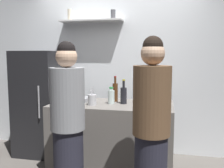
{
  "coord_description": "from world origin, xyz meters",
  "views": [
    {
      "loc": [
        0.73,
        -2.57,
        1.49
      ],
      "look_at": [
        0.07,
        0.47,
        1.14
      ],
      "focal_mm": 39.85,
      "sensor_mm": 36.0,
      "label": 1
    }
  ],
  "objects_px": {
    "refrigerator": "(40,103)",
    "baking_pan": "(77,99)",
    "wine_bottle_dark_glass": "(124,95)",
    "person_grey_hoodie": "(68,125)",
    "utensil_holder": "(92,100)",
    "wine_bottle_amber_glass": "(115,92)",
    "water_bottle_plastic": "(111,96)",
    "person_brown_jacket": "(151,130)"
  },
  "relations": [
    {
      "from": "person_grey_hoodie",
      "to": "person_brown_jacket",
      "type": "bearing_deg",
      "value": -0.07
    },
    {
      "from": "refrigerator",
      "to": "utensil_holder",
      "type": "distance_m",
      "value": 1.13
    },
    {
      "from": "baking_pan",
      "to": "wine_bottle_amber_glass",
      "type": "distance_m",
      "value": 0.53
    },
    {
      "from": "utensil_holder",
      "to": "wine_bottle_amber_glass",
      "type": "xyz_separation_m",
      "value": [
        0.23,
        0.31,
        0.06
      ]
    },
    {
      "from": "refrigerator",
      "to": "wine_bottle_dark_glass",
      "type": "relative_size",
      "value": 5.03
    },
    {
      "from": "person_brown_jacket",
      "to": "wine_bottle_dark_glass",
      "type": "bearing_deg",
      "value": 105.71
    },
    {
      "from": "wine_bottle_amber_glass",
      "to": "person_brown_jacket",
      "type": "distance_m",
      "value": 1.15
    },
    {
      "from": "refrigerator",
      "to": "water_bottle_plastic",
      "type": "xyz_separation_m",
      "value": [
        1.2,
        -0.4,
        0.2
      ]
    },
    {
      "from": "utensil_holder",
      "to": "refrigerator",
      "type": "bearing_deg",
      "value": 152.29
    },
    {
      "from": "water_bottle_plastic",
      "to": "baking_pan",
      "type": "bearing_deg",
      "value": 169.12
    },
    {
      "from": "wine_bottle_dark_glass",
      "to": "person_grey_hoodie",
      "type": "relative_size",
      "value": 0.19
    },
    {
      "from": "refrigerator",
      "to": "baking_pan",
      "type": "xyz_separation_m",
      "value": [
        0.71,
        -0.3,
        0.13
      ]
    },
    {
      "from": "wine_bottle_dark_glass",
      "to": "wine_bottle_amber_glass",
      "type": "distance_m",
      "value": 0.2
    },
    {
      "from": "utensil_holder",
      "to": "water_bottle_plastic",
      "type": "height_order",
      "value": "utensil_holder"
    },
    {
      "from": "water_bottle_plastic",
      "to": "person_brown_jacket",
      "type": "height_order",
      "value": "person_brown_jacket"
    },
    {
      "from": "baking_pan",
      "to": "person_brown_jacket",
      "type": "bearing_deg",
      "value": -41.05
    },
    {
      "from": "water_bottle_plastic",
      "to": "person_brown_jacket",
      "type": "bearing_deg",
      "value": -55.97
    },
    {
      "from": "wine_bottle_amber_glass",
      "to": "water_bottle_plastic",
      "type": "bearing_deg",
      "value": -94.39
    },
    {
      "from": "utensil_holder",
      "to": "person_brown_jacket",
      "type": "height_order",
      "value": "person_brown_jacket"
    },
    {
      "from": "person_grey_hoodie",
      "to": "wine_bottle_dark_glass",
      "type": "bearing_deg",
      "value": 65.37
    },
    {
      "from": "wine_bottle_dark_glass",
      "to": "wine_bottle_amber_glass",
      "type": "relative_size",
      "value": 0.92
    },
    {
      "from": "wine_bottle_amber_glass",
      "to": "person_brown_jacket",
      "type": "xyz_separation_m",
      "value": [
        0.54,
        -1.0,
        -0.19
      ]
    },
    {
      "from": "person_brown_jacket",
      "to": "person_grey_hoodie",
      "type": "height_order",
      "value": "person_brown_jacket"
    },
    {
      "from": "wine_bottle_dark_glass",
      "to": "person_brown_jacket",
      "type": "distance_m",
      "value": 0.96
    },
    {
      "from": "wine_bottle_amber_glass",
      "to": "person_brown_jacket",
      "type": "relative_size",
      "value": 0.2
    },
    {
      "from": "baking_pan",
      "to": "person_brown_jacket",
      "type": "xyz_separation_m",
      "value": [
        1.05,
        -0.91,
        -0.09
      ]
    },
    {
      "from": "wine_bottle_amber_glass",
      "to": "wine_bottle_dark_glass",
      "type": "bearing_deg",
      "value": -46.46
    },
    {
      "from": "water_bottle_plastic",
      "to": "utensil_holder",
      "type": "bearing_deg",
      "value": -149.93
    },
    {
      "from": "utensil_holder",
      "to": "person_grey_hoodie",
      "type": "distance_m",
      "value": 0.67
    },
    {
      "from": "wine_bottle_amber_glass",
      "to": "person_grey_hoodie",
      "type": "relative_size",
      "value": 0.21
    },
    {
      "from": "wine_bottle_dark_glass",
      "to": "water_bottle_plastic",
      "type": "bearing_deg",
      "value": -166.66
    },
    {
      "from": "refrigerator",
      "to": "utensil_holder",
      "type": "height_order",
      "value": "refrigerator"
    },
    {
      "from": "water_bottle_plastic",
      "to": "wine_bottle_amber_glass",
      "type": "bearing_deg",
      "value": 85.61
    },
    {
      "from": "utensil_holder",
      "to": "person_grey_hoodie",
      "type": "relative_size",
      "value": 0.14
    },
    {
      "from": "person_grey_hoodie",
      "to": "water_bottle_plastic",
      "type": "bearing_deg",
      "value": 73.7
    },
    {
      "from": "refrigerator",
      "to": "person_brown_jacket",
      "type": "height_order",
      "value": "person_brown_jacket"
    },
    {
      "from": "wine_bottle_dark_glass",
      "to": "person_brown_jacket",
      "type": "height_order",
      "value": "person_brown_jacket"
    },
    {
      "from": "wine_bottle_dark_glass",
      "to": "person_grey_hoodie",
      "type": "height_order",
      "value": "person_grey_hoodie"
    },
    {
      "from": "wine_bottle_amber_glass",
      "to": "person_grey_hoodie",
      "type": "xyz_separation_m",
      "value": [
        -0.28,
        -0.95,
        -0.21
      ]
    },
    {
      "from": "water_bottle_plastic",
      "to": "person_brown_jacket",
      "type": "xyz_separation_m",
      "value": [
        0.55,
        -0.82,
        -0.16
      ]
    },
    {
      "from": "wine_bottle_dark_glass",
      "to": "person_grey_hoodie",
      "type": "distance_m",
      "value": 0.93
    },
    {
      "from": "refrigerator",
      "to": "person_grey_hoodie",
      "type": "height_order",
      "value": "person_grey_hoodie"
    }
  ]
}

